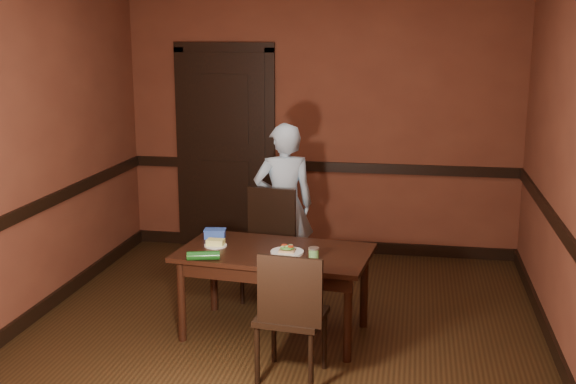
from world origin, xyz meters
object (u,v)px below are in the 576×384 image
(chair_far, at_px, (271,247))
(cheese_saucer, at_px, (216,243))
(chair_near, at_px, (292,313))
(sandwich_plate, at_px, (287,251))
(sauce_jar, at_px, (314,254))
(food_tub, at_px, (215,233))
(person, at_px, (284,205))
(dining_table, at_px, (275,292))

(chair_far, bearing_deg, cheese_saucer, -104.26)
(chair_near, relative_size, cheese_saucer, 5.21)
(sandwich_plate, bearing_deg, sauce_jar, -28.81)
(sandwich_plate, distance_m, food_tub, 0.70)
(sandwich_plate, height_order, cheese_saucer, sandwich_plate)
(chair_far, bearing_deg, sauce_jar, -51.90)
(cheese_saucer, bearing_deg, chair_near, -44.69)
(person, bearing_deg, chair_far, 63.67)
(chair_far, xyz_separation_m, cheese_saucer, (-0.29, -0.68, 0.22))
(dining_table, relative_size, chair_near, 1.57)
(person, bearing_deg, dining_table, 77.16)
(dining_table, bearing_deg, cheese_saucer, -177.39)
(dining_table, relative_size, person, 0.95)
(sauce_jar, relative_size, cheese_saucer, 0.53)
(dining_table, relative_size, chair_far, 1.51)
(person, bearing_deg, sauce_jar, 89.89)
(dining_table, height_order, chair_near, chair_near)
(chair_near, bearing_deg, sandwich_plate, -70.80)
(dining_table, height_order, sandwich_plate, sandwich_plate)
(chair_near, height_order, sauce_jar, chair_near)
(food_tub, bearing_deg, sandwich_plate, -32.78)
(chair_far, distance_m, chair_near, 1.45)
(sauce_jar, xyz_separation_m, cheese_saucer, (-0.78, 0.20, -0.02))
(dining_table, xyz_separation_m, chair_far, (-0.18, 0.71, 0.14))
(cheese_saucer, bearing_deg, food_tub, 106.79)
(person, relative_size, food_tub, 8.14)
(cheese_saucer, bearing_deg, sandwich_plate, -7.84)
(chair_near, bearing_deg, dining_table, -63.69)
(dining_table, height_order, food_tub, food_tub)
(sauce_jar, bearing_deg, chair_near, -98.02)
(chair_near, height_order, cheese_saucer, chair_near)
(cheese_saucer, height_order, food_tub, food_tub)
(dining_table, relative_size, food_tub, 7.76)
(person, relative_size, sandwich_plate, 6.02)
(person, height_order, cheese_saucer, person)
(person, bearing_deg, chair_near, 82.31)
(person, bearing_deg, cheese_saucer, 52.91)
(person, relative_size, sauce_jar, 16.21)
(person, relative_size, cheese_saucer, 8.55)
(chair_far, bearing_deg, dining_table, -67.30)
(dining_table, height_order, person, person)
(chair_near, xyz_separation_m, person, (-0.38, 1.77, 0.29))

